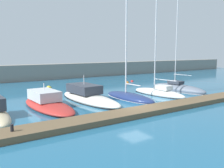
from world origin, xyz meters
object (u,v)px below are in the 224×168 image
Objects in this scene: motorboat_red_second at (47,103)px; dock_bollard at (12,128)px; mooring_buoy_red at (132,82)px; mooring_buoy_yellow at (49,88)px; mooring_buoy_orange at (127,83)px; sailboat_navy_fourth at (129,96)px; sailboat_white_fifth at (159,92)px; sailboat_slate_sixth at (178,88)px; motorboat_ivory_third at (88,97)px.

motorboat_red_second is 8.10m from dock_bollard.
motorboat_red_second is 18.01× the size of mooring_buoy_red.
motorboat_red_second reaches higher than mooring_buoy_red.
mooring_buoy_red is (14.88, -0.52, 0.00)m from mooring_buoy_yellow.
motorboat_red_second is 19.73m from mooring_buoy_orange.
mooring_buoy_yellow reaches higher than mooring_buoy_orange.
motorboat_red_second is at bearing 81.10° from sailboat_navy_fourth.
sailboat_white_fifth reaches higher than mooring_buoy_red.
mooring_buoy_yellow is 13.00m from mooring_buoy_orange.
sailboat_slate_sixth reaches higher than sailboat_white_fifth.
mooring_buoy_red is at bearing -2.01° from mooring_buoy_yellow.
mooring_buoy_yellow is at bearing 30.56° from sailboat_white_fifth.
sailboat_white_fifth is 26.84× the size of mooring_buoy_red.
motorboat_ivory_third is at bearing -143.99° from mooring_buoy_red.
mooring_buoy_yellow is (4.15, 11.59, -0.44)m from motorboat_red_second.
dock_bollard is at bearing 143.12° from motorboat_red_second.
sailboat_slate_sixth is (13.09, -0.96, -0.08)m from motorboat_ivory_third.
sailboat_navy_fourth reaches higher than mooring_buoy_orange.
sailboat_slate_sixth is (4.27, 0.79, 0.02)m from sailboat_white_fifth.
motorboat_red_second is 14.50× the size of mooring_buoy_orange.
mooring_buoy_yellow is at bearing -23.11° from motorboat_red_second.
sailboat_white_fifth is 4.34m from sailboat_slate_sixth.
motorboat_red_second is 0.89× the size of motorboat_ivory_third.
sailboat_white_fifth is at bearing 17.48° from dock_bollard.
motorboat_ivory_third is 0.76× the size of sailboat_white_fifth.
dock_bollard is (-9.20, -7.44, 0.23)m from motorboat_ivory_third.
motorboat_ivory_third is 0.57× the size of sailboat_slate_sixth.
motorboat_red_second is 9.18m from sailboat_navy_fourth.
mooring_buoy_yellow is 14.89m from mooring_buoy_red.
motorboat_red_second is 0.67× the size of sailboat_white_fifth.
sailboat_slate_sixth reaches higher than mooring_buoy_orange.
mooring_buoy_yellow is 1.71× the size of dock_bollard.
mooring_buoy_red is (5.47, 12.14, -0.33)m from sailboat_white_fifth.
mooring_buoy_red is at bearing -42.55° from sailboat_navy_fourth.
mooring_buoy_orange is (3.48, 11.01, -0.33)m from sailboat_white_fifth.
motorboat_ivory_third is 4.69m from sailboat_navy_fourth.
sailboat_slate_sixth reaches higher than sailboat_navy_fourth.
mooring_buoy_orange is at bearing -57.22° from motorboat_ivory_third.
sailboat_white_fifth reaches higher than dock_bollard.
mooring_buoy_red is at bearing 29.75° from mooring_buoy_orange.
motorboat_ivory_third is at bearing 38.94° from dock_bollard.
mooring_buoy_yellow is 20.28m from dock_bollard.
dock_bollard is (-8.61, -18.35, 0.66)m from mooring_buoy_yellow.
sailboat_white_fifth is 13.32m from mooring_buoy_red.
mooring_buoy_orange is at bearing -39.10° from sailboat_navy_fourth.
motorboat_red_second reaches higher than dock_bollard.
sailboat_navy_fourth reaches higher than sailboat_white_fifth.
mooring_buoy_yellow is at bearing 177.99° from mooring_buoy_red.
sailboat_navy_fourth is 13.49m from mooring_buoy_yellow.
dock_bollard is at bearing -142.82° from mooring_buoy_red.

